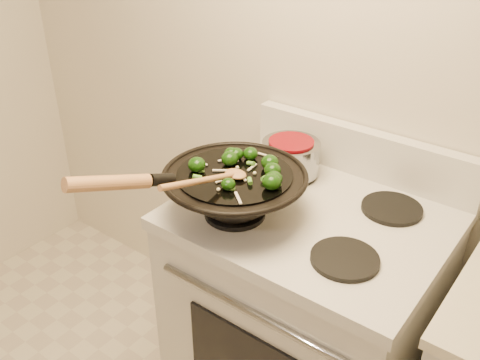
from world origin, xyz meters
The scene contains 5 objects.
stove centered at (-0.02, 1.17, 0.47)m, with size 0.78×0.67×1.08m.
wok centered at (-0.20, 1.01, 1.00)m, with size 0.42×0.68×0.28m.
stirfry centered at (-0.18, 1.05, 1.08)m, with size 0.30×0.27×0.05m.
wooden_spoon centered at (-0.19, 0.93, 1.09)m, with size 0.07×0.30×0.09m.
saucepan centered at (-0.20, 1.32, 0.99)m, with size 0.19×0.31×0.11m.
Camera 1 is at (0.60, -0.02, 1.80)m, focal length 40.00 mm.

